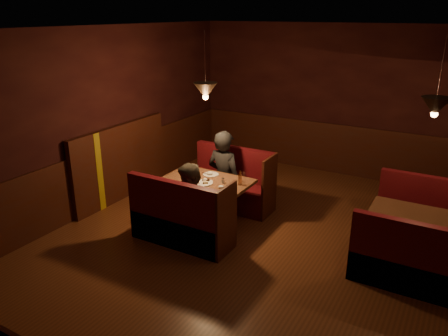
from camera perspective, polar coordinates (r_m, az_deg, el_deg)
The scene contains 9 objects.
room at distance 5.85m, azimuth 3.39°, elevation -0.69°, with size 6.02×7.02×2.92m.
main_table at distance 6.62m, azimuth -2.15°, elevation -2.88°, with size 1.32×0.80×0.92m.
main_bench_far at distance 7.30m, azimuth 1.07°, elevation -2.60°, with size 1.45×0.52×0.99m.
main_bench_near at distance 6.14m, azimuth -5.72°, elevation -7.22°, with size 1.45×0.52×0.99m.
second_table at distance 6.17m, azimuth 23.72°, elevation -7.03°, with size 1.16×0.74×0.65m.
second_bench_far at distance 6.88m, azimuth 24.45°, elevation -6.16°, with size 1.28×0.48×0.91m.
second_bench_near at distance 5.65m, azimuth 22.82°, elevation -11.71°, with size 1.28×0.48×0.91m.
diner_a at distance 6.97m, azimuth 0.02°, elevation 0.98°, with size 0.62×0.40×1.69m, color black.
diner_b at distance 6.06m, azimuth -4.21°, elevation -3.12°, with size 0.72×0.56×1.48m, color #403A30.
Camera 1 is at (2.14, -4.87, 3.10)m, focal length 35.00 mm.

